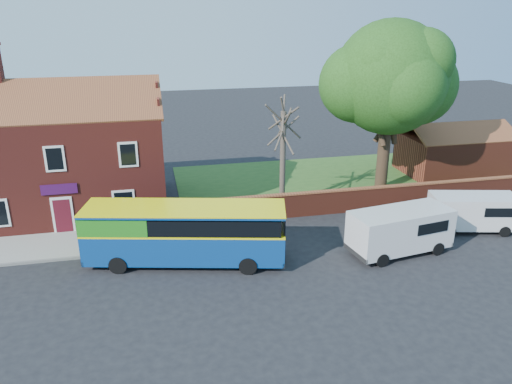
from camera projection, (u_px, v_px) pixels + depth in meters
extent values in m
plane|color=black|center=(197.00, 285.00, 24.07)|extent=(120.00, 120.00, 0.00)
cube|color=gray|center=(61.00, 245.00, 27.89)|extent=(18.00, 3.50, 0.12)
cube|color=slate|center=(57.00, 260.00, 26.29)|extent=(18.00, 0.15, 0.14)
cube|color=#426B28|center=(347.00, 180.00, 38.57)|extent=(26.00, 12.00, 0.04)
cube|color=maroon|center=(67.00, 161.00, 32.04)|extent=(12.00, 8.00, 6.50)
cube|color=brown|center=(53.00, 101.00, 28.72)|extent=(12.30, 4.08, 2.16)
cube|color=brown|center=(63.00, 90.00, 32.38)|extent=(12.30, 4.08, 2.16)
cube|color=black|center=(55.00, 159.00, 27.88)|extent=(1.10, 0.06, 1.50)
cube|color=#4C0F19|center=(63.00, 216.00, 29.09)|extent=(0.95, 0.04, 2.10)
cube|color=silver|center=(63.00, 216.00, 29.09)|extent=(1.20, 0.06, 2.30)
cube|color=#390D3C|center=(59.00, 189.00, 28.48)|extent=(2.00, 0.06, 0.60)
cube|color=maroon|center=(383.00, 198.00, 32.83)|extent=(22.00, 0.30, 1.50)
cube|color=brown|center=(384.00, 187.00, 32.55)|extent=(22.00, 0.38, 0.10)
cube|color=maroon|center=(454.00, 154.00, 39.87)|extent=(8.00, 5.00, 3.00)
cube|color=brown|center=(467.00, 133.00, 38.01)|extent=(8.20, 2.56, 1.24)
cube|color=brown|center=(449.00, 126.00, 40.29)|extent=(8.20, 2.56, 1.24)
cube|color=navy|center=(186.00, 242.00, 25.79)|extent=(10.49, 4.80, 1.62)
cube|color=yellow|center=(185.00, 228.00, 25.51)|extent=(10.51, 4.82, 0.10)
cube|color=black|center=(184.00, 219.00, 25.34)|extent=(10.10, 4.72, 0.81)
cube|color=#257F1B|center=(119.00, 219.00, 25.38)|extent=(3.96, 3.30, 0.86)
cube|color=navy|center=(184.00, 209.00, 25.15)|extent=(10.49, 4.80, 0.14)
cube|color=yellow|center=(184.00, 208.00, 25.12)|extent=(10.54, 4.85, 0.06)
cylinder|color=black|center=(118.00, 265.00, 24.96)|extent=(0.96, 0.48, 0.92)
cylinder|color=black|center=(130.00, 244.00, 27.20)|extent=(0.96, 0.48, 0.92)
cylinder|color=black|center=(248.00, 266.00, 24.88)|extent=(0.96, 0.48, 0.92)
cylinder|color=black|center=(249.00, 244.00, 27.12)|extent=(0.96, 0.48, 0.92)
cube|color=silver|center=(400.00, 229.00, 26.78)|extent=(5.80, 3.05, 2.10)
cube|color=black|center=(438.00, 217.00, 27.52)|extent=(0.37, 1.87, 0.83)
cube|color=black|center=(439.00, 237.00, 28.04)|extent=(0.45, 2.20, 0.27)
cylinder|color=black|center=(382.00, 260.00, 25.62)|extent=(0.75, 0.33, 0.73)
cylinder|color=black|center=(360.00, 243.00, 27.44)|extent=(0.75, 0.33, 0.73)
cylinder|color=black|center=(437.00, 249.00, 26.83)|extent=(0.75, 0.33, 0.73)
cylinder|color=black|center=(413.00, 233.00, 28.65)|extent=(0.75, 0.33, 0.73)
cube|color=silver|center=(473.00, 211.00, 29.56)|extent=(5.26, 3.04, 1.88)
cube|color=black|center=(512.00, 206.00, 29.43)|extent=(0.46, 1.65, 0.74)
cube|color=black|center=(512.00, 224.00, 29.83)|extent=(0.54, 1.95, 0.24)
cylinder|color=black|center=(450.00, 231.00, 29.02)|extent=(0.69, 0.36, 0.65)
cylinder|color=black|center=(439.00, 218.00, 30.76)|extent=(0.69, 0.36, 0.65)
cylinder|color=black|center=(504.00, 231.00, 28.99)|extent=(0.69, 0.36, 0.65)
cylinder|color=black|center=(491.00, 219.00, 30.73)|extent=(0.69, 0.36, 0.65)
cylinder|color=black|center=(383.00, 157.00, 35.72)|extent=(0.86, 0.86, 4.95)
sphere|color=#2E6B21|center=(390.00, 78.00, 33.76)|extent=(7.75, 7.75, 7.75)
sphere|color=#2E6B21|center=(417.00, 85.00, 34.84)|extent=(5.60, 5.60, 5.60)
sphere|color=#2E6B21|center=(358.00, 84.00, 34.09)|extent=(5.38, 5.38, 5.38)
cylinder|color=#4C4238|center=(283.00, 160.00, 32.38)|extent=(0.37, 0.37, 6.44)
cylinder|color=#4C4238|center=(283.00, 126.00, 31.58)|extent=(0.38, 3.14, 2.53)
cylinder|color=#4C4238|center=(283.00, 129.00, 31.66)|extent=(1.64, 2.32, 2.32)
cylinder|color=#4C4238|center=(283.00, 122.00, 31.50)|extent=(2.64, 1.21, 2.57)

